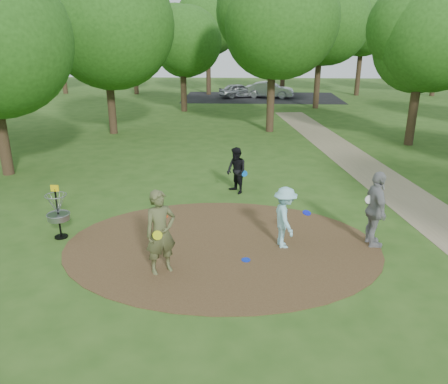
{
  "coord_description": "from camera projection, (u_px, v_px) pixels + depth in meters",
  "views": [
    {
      "loc": [
        0.58,
        -10.48,
        5.29
      ],
      "look_at": [
        0.0,
        1.2,
        1.1
      ],
      "focal_mm": 35.0,
      "sensor_mm": 36.0,
      "label": 1
    }
  ],
  "objects": [
    {
      "name": "player_observer_with_disc",
      "position": [
        161.0,
        232.0,
        10.05
      ],
      "size": [
        0.89,
        0.82,
        2.04
      ],
      "color": "brown",
      "rests_on": "ground"
    },
    {
      "name": "disc_ground_red",
      "position": [
        165.0,
        216.0,
        13.49
      ],
      "size": [
        0.22,
        0.22,
        0.02
      ],
      "primitive_type": "cylinder",
      "color": "red",
      "rests_on": "dirt_clearing"
    },
    {
      "name": "parking_lot",
      "position": [
        261.0,
        97.0,
        39.78
      ],
      "size": [
        14.0,
        8.0,
        0.01
      ],
      "primitive_type": "cube",
      "color": "black",
      "rests_on": "ground"
    },
    {
      "name": "player_walking_with_disc",
      "position": [
        236.0,
        171.0,
        15.35
      ],
      "size": [
        0.97,
        1.01,
        1.65
      ],
      "color": "black",
      "rests_on": "ground"
    },
    {
      "name": "disc_ground_blue",
      "position": [
        246.0,
        260.0,
        10.87
      ],
      "size": [
        0.22,
        0.22,
        0.02
      ],
      "primitive_type": "cylinder",
      "color": "#0C2AD0",
      "rests_on": "dirt_clearing"
    },
    {
      "name": "car_left",
      "position": [
        239.0,
        91.0,
        39.48
      ],
      "size": [
        3.98,
        2.87,
        1.26
      ],
      "primitive_type": "imported",
      "rotation": [
        0.0,
        0.0,
        1.99
      ],
      "color": "#A4A6AC",
      "rests_on": "ground"
    },
    {
      "name": "tree_ring",
      "position": [
        283.0,
        35.0,
        18.48
      ],
      "size": [
        37.01,
        45.58,
        9.15
      ],
      "color": "#332316",
      "rests_on": "ground"
    },
    {
      "name": "disc_golf_basket",
      "position": [
        57.0,
        208.0,
        11.87
      ],
      "size": [
        0.63,
        0.63,
        1.54
      ],
      "color": "black",
      "rests_on": "ground"
    },
    {
      "name": "footpath",
      "position": [
        439.0,
        221.0,
        13.24
      ],
      "size": [
        7.55,
        39.89,
        0.01
      ],
      "primitive_type": "cube",
      "rotation": [
        0.0,
        0.0,
        0.14
      ],
      "color": "#8C7A5B",
      "rests_on": "ground"
    },
    {
      "name": "player_waiting_with_disc",
      "position": [
        376.0,
        210.0,
        11.36
      ],
      "size": [
        0.62,
        1.24,
        2.06
      ],
      "color": "gray",
      "rests_on": "ground"
    },
    {
      "name": "ground",
      "position": [
        222.0,
        246.0,
        11.67
      ],
      "size": [
        100.0,
        100.0,
        0.0
      ],
      "primitive_type": "plane",
      "color": "#2D5119",
      "rests_on": "ground"
    },
    {
      "name": "car_right",
      "position": [
        269.0,
        90.0,
        39.38
      ],
      "size": [
        4.49,
        2.21,
        1.42
      ],
      "primitive_type": "imported",
      "rotation": [
        0.0,
        0.0,
        1.4
      ],
      "color": "#A6AAAE",
      "rests_on": "ground"
    },
    {
      "name": "player_throwing_with_disc",
      "position": [
        285.0,
        218.0,
        11.36
      ],
      "size": [
        1.13,
        1.17,
        1.66
      ],
      "color": "#9ADDE5",
      "rests_on": "ground"
    },
    {
      "name": "dirt_clearing",
      "position": [
        222.0,
        245.0,
        11.67
      ],
      "size": [
        8.4,
        8.4,
        0.02
      ],
      "primitive_type": "cylinder",
      "color": "#47301C",
      "rests_on": "ground"
    }
  ]
}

